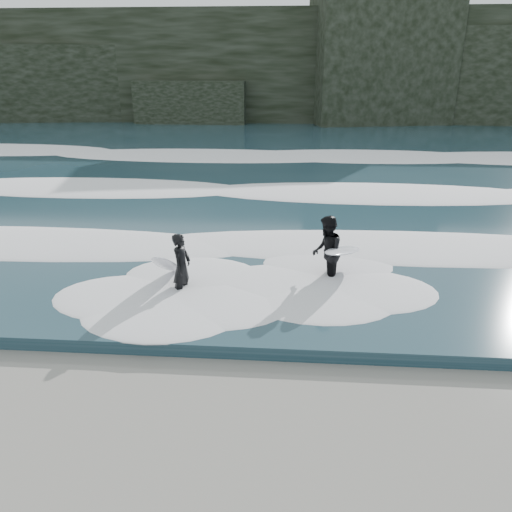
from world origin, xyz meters
name	(u,v)px	position (x,y,z in m)	size (l,w,h in m)	color
ground	(176,475)	(0.00, 0.00, 0.00)	(120.00, 120.00, 0.00)	#806549
sea	(272,147)	(0.00, 29.00, 0.15)	(90.00, 52.00, 0.30)	#1E3945
headland	(281,68)	(0.00, 46.00, 5.00)	(70.00, 9.00, 10.00)	black
foam_near	(242,240)	(0.00, 9.00, 0.40)	(60.00, 3.20, 0.20)	white
foam_mid	(258,187)	(0.00, 16.00, 0.42)	(60.00, 4.00, 0.24)	white
foam_far	(269,152)	(0.00, 25.00, 0.45)	(60.00, 4.80, 0.30)	white
surfer_left	(178,267)	(-1.19, 5.65, 0.86)	(0.96, 1.79, 1.70)	black
surfer_right	(328,252)	(2.49, 6.65, 0.96)	(1.54, 2.31, 1.91)	black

